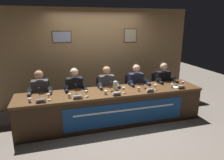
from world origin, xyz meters
TOP-DOWN VIEW (x-y plane):
  - ground_plane at (0.00, 0.00)m, footprint 12.00×12.00m
  - wall_back_panelled at (-0.00, 1.43)m, footprint 5.33×0.14m
  - conference_table at (0.01, -0.12)m, footprint 4.13×0.82m
  - chair_far_left at (-1.53, 0.59)m, footprint 0.44×0.45m
  - panelist_far_left at (-1.53, 0.39)m, footprint 0.51×0.48m
  - nameplate_far_left at (-1.49, -0.29)m, footprint 0.18×0.06m
  - juice_glass_far_left at (-1.35, -0.18)m, footprint 0.06×0.06m
  - water_cup_far_left at (-1.69, -0.22)m, footprint 0.06×0.06m
  - microphone_far_left at (-1.52, -0.07)m, footprint 0.06×0.17m
  - chair_left at (-0.77, 0.59)m, footprint 0.44×0.45m
  - panelist_left at (-0.77, 0.39)m, footprint 0.51×0.48m
  - nameplate_left at (-0.80, -0.30)m, footprint 0.18×0.06m
  - juice_glass_left at (-0.61, -0.19)m, footprint 0.06×0.06m
  - water_cup_left at (-0.95, -0.18)m, footprint 0.06×0.06m
  - microphone_left at (-0.79, -0.04)m, footprint 0.06×0.17m
  - chair_center at (0.00, 0.59)m, footprint 0.44×0.45m
  - panelist_center at (0.00, 0.39)m, footprint 0.51×0.48m
  - nameplate_center at (0.01, -0.32)m, footprint 0.18×0.06m
  - juice_glass_center at (0.21, -0.19)m, footprint 0.06×0.06m
  - water_cup_center at (-0.20, -0.19)m, footprint 0.06×0.06m
  - microphone_center at (-0.02, -0.04)m, footprint 0.06×0.17m
  - chair_right at (0.77, 0.59)m, footprint 0.44×0.45m
  - panelist_right at (0.77, 0.39)m, footprint 0.51×0.48m
  - nameplate_right at (0.78, -0.32)m, footprint 0.17×0.06m
  - juice_glass_right at (0.96, -0.20)m, footprint 0.06×0.06m
  - water_cup_right at (0.56, -0.17)m, footprint 0.06×0.06m
  - microphone_right at (0.78, -0.05)m, footprint 0.06×0.17m
  - chair_far_right at (1.53, 0.59)m, footprint 0.44×0.45m
  - panelist_far_right at (1.53, 0.39)m, footprint 0.51×0.48m
  - nameplate_far_right at (1.57, -0.30)m, footprint 0.18×0.06m
  - juice_glass_far_right at (1.70, -0.15)m, footprint 0.06×0.06m
  - water_cup_far_right at (1.41, -0.17)m, footprint 0.06×0.06m
  - microphone_far_right at (1.55, -0.07)m, footprint 0.06×0.17m
  - water_pitcher_central at (0.10, 0.08)m, footprint 0.15×0.10m
  - document_stack_far_right at (1.52, -0.17)m, footprint 0.21×0.15m

SIDE VIEW (x-z plane):
  - ground_plane at x=0.00m, z-range 0.00..0.00m
  - chair_far_left at x=-1.53m, z-range -0.01..0.89m
  - chair_left at x=-0.77m, z-range -0.01..0.89m
  - chair_center at x=0.00m, z-range -0.01..0.89m
  - chair_right at x=0.77m, z-range -0.01..0.89m
  - chair_far_right at x=1.53m, z-range -0.01..0.89m
  - conference_table at x=0.01m, z-range 0.15..0.90m
  - panelist_far_left at x=-1.53m, z-range 0.10..1.33m
  - panelist_left at x=-0.77m, z-range 0.10..1.33m
  - panelist_center at x=0.00m, z-range 0.10..1.33m
  - panelist_right at x=0.77m, z-range 0.10..1.33m
  - panelist_far_right at x=1.53m, z-range 0.10..1.33m
  - document_stack_far_right at x=1.52m, z-range 0.75..0.77m
  - water_cup_far_left at x=-1.69m, z-range 0.75..0.83m
  - water_cup_left at x=-0.95m, z-range 0.75..0.83m
  - water_cup_center at x=-0.20m, z-range 0.75..0.83m
  - water_cup_right at x=0.56m, z-range 0.75..0.83m
  - water_cup_far_right at x=1.41m, z-range 0.75..0.83m
  - nameplate_far_right at x=1.57m, z-range 0.76..0.83m
  - nameplate_far_left at x=-1.49m, z-range 0.76..0.83m
  - nameplate_center at x=0.01m, z-range 0.76..0.83m
  - nameplate_right at x=0.78m, z-range 0.76..0.83m
  - nameplate_left at x=-0.80m, z-range 0.76..0.83m
  - microphone_far_left at x=-1.52m, z-range 0.72..0.94m
  - microphone_left at x=-0.79m, z-range 0.72..0.94m
  - microphone_center at x=-0.02m, z-range 0.72..0.94m
  - microphone_right at x=0.78m, z-range 0.72..0.94m
  - microphone_far_right at x=1.55m, z-range 0.72..0.94m
  - juice_glass_far_left at x=-1.35m, z-range 0.78..0.90m
  - juice_glass_left at x=-0.61m, z-range 0.78..0.90m
  - juice_glass_center at x=0.21m, z-range 0.78..0.90m
  - juice_glass_right at x=0.96m, z-range 0.78..0.90m
  - juice_glass_far_right at x=1.70m, z-range 0.78..0.90m
  - water_pitcher_central at x=0.10m, z-range 0.74..0.95m
  - wall_back_panelled at x=0.00m, z-range 0.00..2.60m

